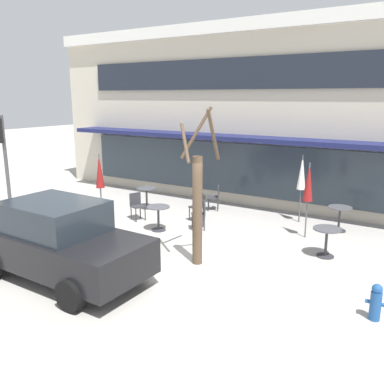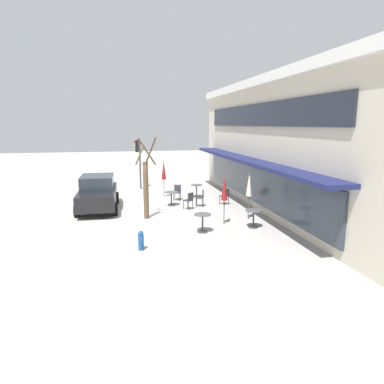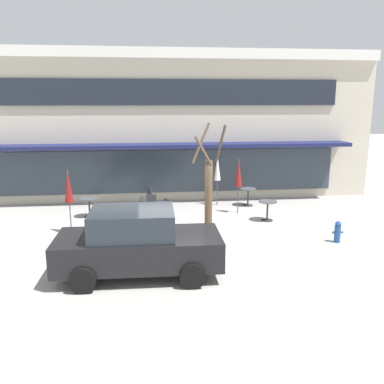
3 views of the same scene
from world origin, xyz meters
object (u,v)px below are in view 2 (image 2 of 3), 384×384
patio_umbrella_corner_open (249,185)px  traffic_light_pole (138,155)px  cafe_table_mid_patio (203,220)px  cafe_chair_3 (177,191)px  cafe_chair_0 (225,195)px  street_tree (146,185)px  patio_umbrella_cream_folded (164,170)px  cafe_table_streetside (197,189)px  cafe_table_near_wall (171,196)px  patio_umbrella_green_folded (224,188)px  cafe_chair_1 (189,199)px  cafe_table_by_tree (253,216)px  fire_hydrant (141,240)px  parked_sedan (98,193)px  cafe_chair_2 (201,197)px

patio_umbrella_corner_open → traffic_light_pole: traffic_light_pole is taller
cafe_table_mid_patio → cafe_chair_3: size_ratio=0.85×
cafe_chair_0 → street_tree: (1.91, -4.42, 1.05)m
patio_umbrella_cream_folded → cafe_table_mid_patio: bearing=5.4°
cafe_table_streetside → cafe_chair_3: bearing=-65.2°
cafe_table_streetside → street_tree: bearing=-38.6°
cafe_table_near_wall → traffic_light_pole: 5.81m
cafe_table_near_wall → patio_umbrella_green_folded: size_ratio=0.35×
cafe_table_near_wall → cafe_table_streetside: (-1.87, 1.82, 0.00)m
patio_umbrella_cream_folded → cafe_chair_1: (3.28, 0.89, -1.10)m
cafe_chair_3 → traffic_light_pole: size_ratio=0.26×
cafe_chair_3 → patio_umbrella_cream_folded: bearing=-145.9°
patio_umbrella_cream_folded → traffic_light_pole: 3.43m
cafe_table_by_tree → cafe_table_mid_patio: size_ratio=1.00×
cafe_table_near_wall → patio_umbrella_green_folded: 4.50m
cafe_chair_0 → cafe_chair_3: 2.90m
patio_umbrella_corner_open → fire_hydrant: patio_umbrella_corner_open is taller
cafe_table_near_wall → patio_umbrella_cream_folded: size_ratio=0.35×
cafe_chair_1 → parked_sedan: bearing=-101.6°
cafe_table_near_wall → patio_umbrella_cream_folded: (-2.24, -0.11, 1.11)m
cafe_chair_3 → traffic_light_pole: traffic_light_pole is taller
fire_hydrant → patio_umbrella_corner_open: bearing=120.4°
cafe_chair_3 → cafe_chair_2: bearing=29.0°
cafe_chair_3 → cafe_table_by_tree: bearing=21.0°
traffic_light_pole → patio_umbrella_corner_open: bearing=27.4°
patio_umbrella_cream_folded → cafe_chair_1: 3.57m
patio_umbrella_corner_open → cafe_chair_1: patio_umbrella_corner_open is taller
patio_umbrella_corner_open → parked_sedan: size_ratio=0.52×
cafe_table_by_tree → cafe_chair_3: bearing=-159.0°
cafe_table_by_tree → cafe_table_mid_patio: (0.18, -2.27, 0.00)m
cafe_chair_3 → traffic_light_pole: 4.85m
cafe_table_mid_patio → cafe_chair_3: bearing=-179.8°
patio_umbrella_cream_folded → patio_umbrella_corner_open: (5.63, 3.22, 0.00)m
cafe_table_mid_patio → cafe_chair_3: (-6.15, -0.02, 0.01)m
cafe_chair_1 → cafe_chair_2: bearing=125.0°
cafe_table_near_wall → street_tree: street_tree is taller
cafe_table_streetside → cafe_table_by_tree: same height
patio_umbrella_green_folded → cafe_table_mid_patio: bearing=-53.5°
cafe_chair_1 → traffic_light_pole: (-6.39, -2.19, 1.77)m
cafe_table_streetside → street_tree: (4.17, -3.33, 1.06)m
patio_umbrella_cream_folded → fire_hydrant: bearing=-12.5°
cafe_table_streetside → cafe_chair_0: 2.51m
cafe_chair_1 → street_tree: street_tree is taller
cafe_table_by_tree → cafe_chair_2: (-4.19, -1.30, 0.01)m
cafe_table_by_tree → fire_hydrant: size_ratio=1.08×
street_tree → fire_hydrant: 4.32m
cafe_table_by_tree → cafe_table_mid_patio: bearing=-85.5°
cafe_chair_1 → street_tree: 2.81m
patio_umbrella_cream_folded → cafe_table_by_tree: bearing=23.0°
cafe_chair_2 → parked_sedan: bearing=-94.4°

